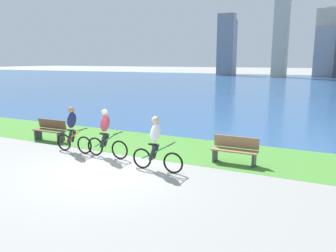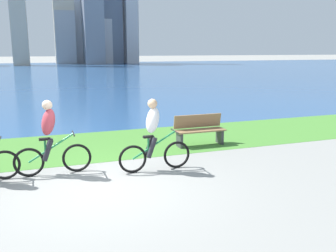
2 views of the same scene
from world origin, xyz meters
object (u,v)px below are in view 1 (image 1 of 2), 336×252
object	(u,v)px
cyclist_trailing	(106,134)
bench_far_along_path	(50,130)
cyclist_distant_rear	(73,130)
cyclist_lead	(156,144)
bench_near_path	(235,150)

from	to	relation	value
cyclist_trailing	bench_far_along_path	world-z (taller)	cyclist_trailing
cyclist_distant_rear	bench_far_along_path	xyz separation A→B (m)	(-2.12, 0.95, -0.39)
cyclist_distant_rear	cyclist_trailing	bearing A→B (deg)	0.00
cyclist_lead	cyclist_trailing	bearing A→B (deg)	167.15
bench_near_path	bench_far_along_path	bearing A→B (deg)	-177.57
cyclist_trailing	bench_near_path	size ratio (longest dim) A/B	1.14
cyclist_trailing	cyclist_lead	bearing A→B (deg)	-12.85
bench_near_path	bench_far_along_path	world-z (taller)	same
cyclist_lead	cyclist_trailing	distance (m)	2.31
cyclist_lead	bench_far_along_path	size ratio (longest dim) A/B	1.16
cyclist_trailing	bench_near_path	distance (m)	4.43
cyclist_lead	cyclist_trailing	xyz separation A→B (m)	(-2.25, 0.51, 0.00)
cyclist_lead	cyclist_distant_rear	xyz separation A→B (m)	(-3.75, 0.51, -0.00)
bench_far_along_path	cyclist_lead	bearing A→B (deg)	-14.04
cyclist_trailing	bench_near_path	world-z (taller)	cyclist_trailing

